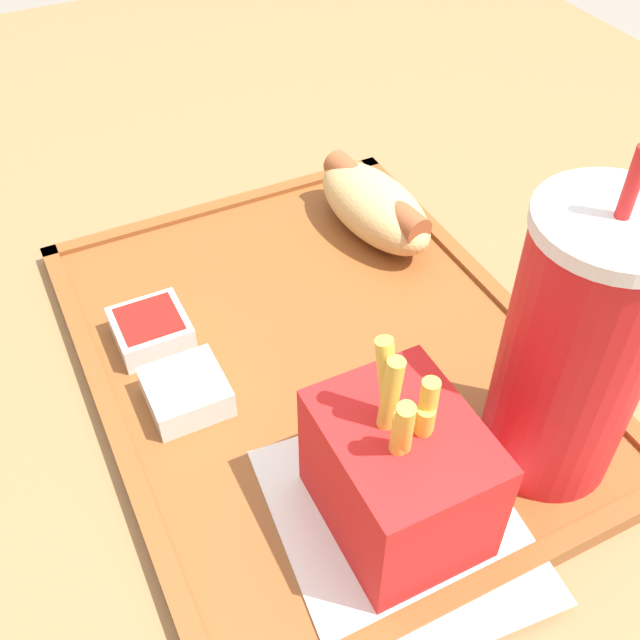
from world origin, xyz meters
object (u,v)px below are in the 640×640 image
object	(u,v)px
soda_cup	(575,350)
hot_dog_far	(374,205)
sauce_cup_ketchup	(151,329)
fries_carton	(399,473)
sauce_cup_mayo	(186,391)

from	to	relation	value
soda_cup	hot_dog_far	world-z (taller)	soda_cup
soda_cup	sauce_cup_ketchup	world-z (taller)	soda_cup
hot_dog_far	sauce_cup_ketchup	world-z (taller)	hot_dog_far
hot_dog_far	sauce_cup_ketchup	xyz separation A→B (m)	(0.04, -0.20, -0.01)
fries_carton	soda_cup	bearing A→B (deg)	90.25
hot_dog_far	sauce_cup_mayo	distance (m)	0.22
fries_carton	sauce_cup_ketchup	bearing A→B (deg)	-157.65
soda_cup	sauce_cup_mayo	xyz separation A→B (m)	(-0.13, -0.18, -0.08)
fries_carton	sauce_cup_ketchup	world-z (taller)	fries_carton
hot_dog_far	sauce_cup_ketchup	size ratio (longest dim) A/B	2.65
hot_dog_far	sauce_cup_mayo	world-z (taller)	hot_dog_far
fries_carton	hot_dog_far	bearing A→B (deg)	153.33
soda_cup	sauce_cup_mayo	world-z (taller)	soda_cup
sauce_cup_mayo	sauce_cup_ketchup	xyz separation A→B (m)	(-0.06, -0.00, 0.00)
fries_carton	sauce_cup_mayo	bearing A→B (deg)	-149.64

